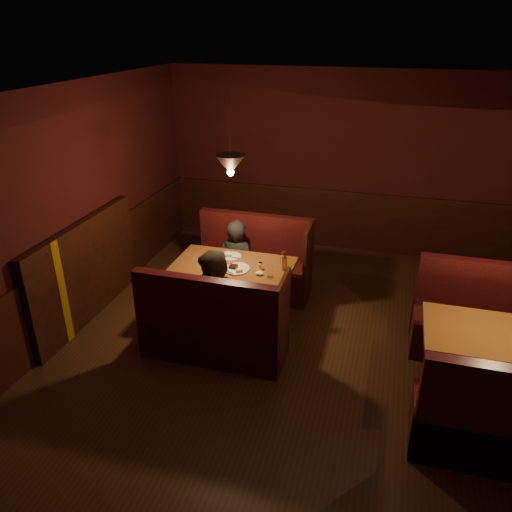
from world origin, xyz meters
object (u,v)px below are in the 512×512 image
(second_bench_far, at_px, (484,327))
(main_bench_near, at_px, (213,332))
(diner_b, at_px, (216,288))
(main_table, at_px, (234,278))
(diner_a, at_px, (237,247))
(second_bench_near, at_px, (509,432))
(main_bench_far, at_px, (254,268))
(second_table, at_px, (496,352))

(second_bench_far, bearing_deg, main_bench_near, -162.32)
(main_bench_near, distance_m, diner_b, 0.49)
(main_table, bearing_deg, main_bench_near, -88.95)
(diner_a, bearing_deg, main_bench_near, 106.03)
(second_bench_far, xyz_separation_m, second_bench_near, (0.00, -1.67, 0.00))
(main_table, xyz_separation_m, second_bench_far, (2.96, 0.10, -0.26))
(main_bench_far, distance_m, diner_a, 0.47)
(main_bench_near, distance_m, second_bench_near, 3.03)
(second_table, relative_size, diner_a, 0.95)
(second_table, xyz_separation_m, second_bench_far, (0.03, 0.84, -0.23))
(second_bench_far, bearing_deg, second_bench_near, -90.00)
(main_bench_far, height_order, main_bench_near, same)
(second_table, bearing_deg, diner_b, 177.43)
(main_table, bearing_deg, second_bench_far, 1.95)
(diner_b, bearing_deg, main_table, 96.40)
(second_bench_far, height_order, second_bench_near, same)
(main_table, bearing_deg, second_table, -14.11)
(second_table, bearing_deg, second_bench_far, 87.80)
(main_bench_far, height_order, second_table, main_bench_far)
(second_table, distance_m, diner_a, 3.40)
(second_bench_near, bearing_deg, main_bench_far, 140.71)
(second_table, height_order, diner_a, diner_a)
(main_bench_far, bearing_deg, second_bench_near, -39.29)
(main_table, distance_m, second_bench_near, 3.36)
(main_bench_near, distance_m, second_bench_far, 3.09)
(main_table, distance_m, second_bench_far, 2.97)
(main_table, relative_size, main_bench_far, 0.91)
(main_table, height_order, second_table, main_table)
(main_bench_far, height_order, diner_b, diner_b)
(second_bench_far, distance_m, second_bench_near, 1.67)
(second_bench_near, height_order, diner_b, diner_b)
(diner_a, distance_m, diner_b, 1.26)
(main_table, relative_size, main_bench_near, 0.91)
(main_bench_far, bearing_deg, second_table, -28.36)
(main_table, relative_size, diner_b, 0.94)
(second_table, xyz_separation_m, diner_a, (-3.10, 1.38, 0.15))
(second_bench_far, relative_size, diner_a, 1.05)
(second_table, xyz_separation_m, diner_b, (-2.93, 0.13, 0.20))
(diner_a, xyz_separation_m, diner_b, (0.16, -1.25, 0.05))
(main_bench_near, distance_m, diner_a, 1.55)
(second_bench_far, bearing_deg, main_table, -178.05)
(main_table, distance_m, diner_a, 0.68)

